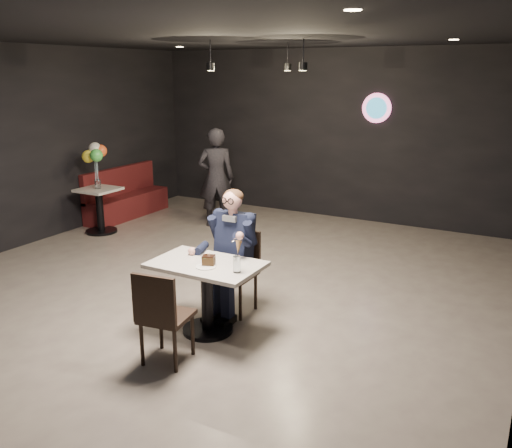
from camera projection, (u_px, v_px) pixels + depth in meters
The scene contains 17 objects.
floor at pixel (188, 302), 6.33m from camera, with size 9.00×9.00×0.00m, color gray.
wall_sign at pixel (377, 108), 9.19m from camera, with size 0.50×0.06×0.50m, color pink, non-canonical shape.
pendant_lights at pixel (268, 50), 7.24m from camera, with size 1.40×1.20×0.36m, color black.
main_table at pixel (207, 298), 5.52m from camera, with size 1.10×0.70×0.75m, color beige.
chair_far at pixel (235, 273), 5.96m from camera, with size 0.42×0.46×0.92m, color black.
chair_near at pixel (167, 314), 4.94m from camera, with size 0.42×0.46×0.92m, color black.
seated_man at pixel (234, 250), 5.89m from camera, with size 0.60×0.80×1.44m, color black.
dessert_plate at pixel (206, 267), 5.29m from camera, with size 0.20×0.20×0.01m, color white.
cake_slice at pixel (209, 260), 5.33m from camera, with size 0.12×0.10×0.08m, color black.
mint_leaf at pixel (204, 258), 5.29m from camera, with size 0.06×0.04×0.01m, color #2B8434.
sundae_glass at pixel (237, 264), 5.14m from camera, with size 0.07×0.07×0.16m, color silver.
wafer_cone at pixel (238, 247), 5.13m from camera, with size 0.06×0.06×0.13m, color tan.
booth_bench at pixel (127, 193), 9.94m from camera, with size 0.45×1.82×0.91m, color #4A1016.
side_table at pixel (100, 211), 8.98m from camera, with size 0.60×0.60×0.74m, color beige.
balloon_vase at pixel (98, 184), 8.86m from camera, with size 0.10×0.10×0.15m, color silver.
balloon_bunch at pixel (96, 161), 8.76m from camera, with size 0.37×0.37×0.61m, color yellow.
passerby at pixel (216, 178), 9.27m from camera, with size 0.62×0.41×1.69m, color black.
Camera 1 is at (3.50, -4.75, 2.59)m, focal length 38.00 mm.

